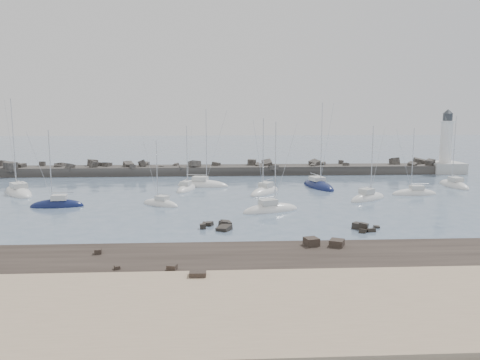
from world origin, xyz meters
name	(u,v)px	position (x,y,z in m)	size (l,w,h in m)	color
ground	(242,211)	(0.00, 0.00, 0.00)	(400.00, 400.00, 0.00)	slate
sand_strip	(270,311)	(0.00, -32.00, 0.00)	(140.00, 14.00, 1.00)	tan
rock_shelf	(264,263)	(0.63, -21.97, 0.02)	(140.00, 12.00, 2.04)	black
rock_cluster_near	(219,226)	(-3.24, -8.85, 0.16)	(3.83, 3.96, 1.21)	black
rock_cluster_far	(364,228)	(13.29, -10.74, 0.19)	(3.46, 3.08, 1.44)	black
breakwater	(195,173)	(-8.01, 38.00, 0.32)	(115.00, 7.76, 5.03)	#2F2D2A
lighthouse	(445,159)	(47.00, 38.00, 3.09)	(7.00, 7.00, 14.60)	#AFAFA9
sailboat_1	(18,193)	(-35.87, 15.32, 0.15)	(8.86, 10.54, 16.71)	white
sailboat_2	(57,206)	(-26.10, 4.50, 0.15)	(7.53, 2.92, 11.90)	#101945
sailboat_3	(186,189)	(-8.62, 17.91, 0.14)	(4.20, 7.80, 11.91)	white
sailboat_4	(203,185)	(-5.93, 21.68, 0.14)	(9.85, 5.02, 14.88)	white
sailboat_5	(161,204)	(-11.54, 4.80, 0.13)	(6.30, 5.22, 10.15)	white
sailboat_6	(265,192)	(4.56, 13.92, 0.15)	(6.88, 8.40, 13.43)	white
sailboat_7	(270,210)	(3.83, -0.17, 0.14)	(8.59, 5.29, 13.08)	white
sailboat_8	(318,186)	(14.74, 19.59, 0.14)	(5.48, 10.67, 16.05)	#101945
sailboat_9	(414,194)	(28.73, 11.29, 0.13)	(7.36, 2.31, 11.70)	white
sailboat_10	(454,186)	(39.34, 19.00, 0.15)	(3.23, 8.72, 13.63)	white
sailboat_13	(368,199)	(19.75, 7.39, 0.16)	(7.60, 6.31, 12.31)	white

